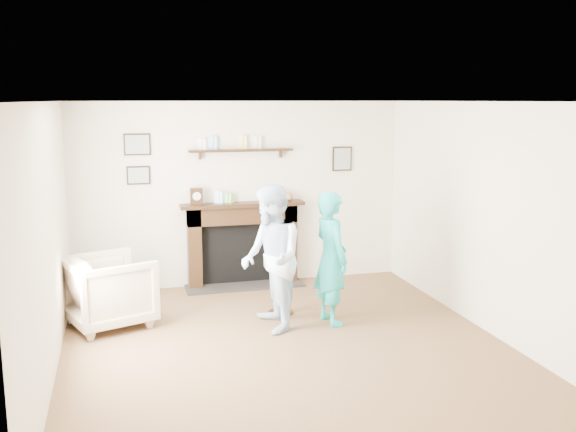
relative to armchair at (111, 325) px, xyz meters
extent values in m
plane|color=brown|center=(1.76, -1.20, 0.00)|extent=(5.00, 5.00, 0.00)
cube|color=beige|center=(1.76, 1.30, 1.25)|extent=(4.50, 0.04, 2.50)
cube|color=beige|center=(-0.49, -1.20, 1.25)|extent=(0.04, 5.00, 2.50)
cube|color=beige|center=(4.01, -1.20, 1.25)|extent=(0.04, 5.00, 2.50)
cube|color=white|center=(1.76, -1.20, 2.50)|extent=(4.50, 5.00, 0.04)
cube|color=black|center=(1.10, 1.20, 0.55)|extent=(0.18, 0.20, 1.10)
cube|color=black|center=(2.42, 1.20, 0.55)|extent=(0.18, 0.20, 1.10)
cube|color=black|center=(1.76, 1.20, 0.98)|extent=(1.50, 0.20, 0.24)
cube|color=black|center=(1.76, 1.27, 0.43)|extent=(1.14, 0.06, 0.86)
cube|color=#2B2826|center=(1.76, 1.08, 0.01)|extent=(1.60, 0.44, 0.03)
cube|color=black|center=(1.76, 1.17, 1.12)|extent=(1.68, 0.26, 0.05)
cube|color=black|center=(1.76, 1.23, 1.85)|extent=(1.40, 0.15, 0.03)
cube|color=black|center=(0.41, 1.29, 1.95)|extent=(0.34, 0.03, 0.28)
cube|color=black|center=(0.41, 1.29, 1.55)|extent=(0.30, 0.03, 0.24)
cube|color=black|center=(3.21, 1.29, 1.70)|extent=(0.28, 0.03, 0.34)
cube|color=black|center=(1.14, 1.17, 1.26)|extent=(0.16, 0.09, 0.22)
cylinder|color=silver|center=(1.14, 1.13, 1.27)|extent=(0.11, 0.01, 0.11)
sphere|color=#3A8A2E|center=(2.40, 1.17, 1.21)|extent=(0.12, 0.12, 0.12)
imported|color=tan|center=(0.00, 0.00, 0.00)|extent=(1.13, 1.11, 0.80)
imported|color=#A7BCD1|center=(1.73, -0.60, 0.00)|extent=(0.63, 0.80, 1.62)
imported|color=#21BABD|center=(2.43, -0.56, 0.00)|extent=(0.45, 0.60, 1.52)
cylinder|color=black|center=(1.96, -0.11, 0.01)|extent=(0.30, 0.30, 0.02)
cylinder|color=black|center=(1.96, -0.11, 0.50)|extent=(0.06, 0.06, 0.96)
cylinder|color=black|center=(1.96, -0.11, 1.00)|extent=(0.36, 0.36, 0.03)
cylinder|color=silver|center=(1.96, -0.11, 1.01)|extent=(0.24, 0.24, 0.01)
cylinder|color=white|center=(1.96, -0.11, 1.05)|extent=(0.19, 0.19, 0.07)
cylinder|color=beige|center=(1.96, -0.11, 1.11)|extent=(0.01, 0.01, 0.05)
sphere|color=orange|center=(1.96, -0.11, 1.15)|extent=(0.02, 0.02, 0.02)
camera|label=1|loc=(0.16, -7.22, 2.52)|focal=40.00mm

